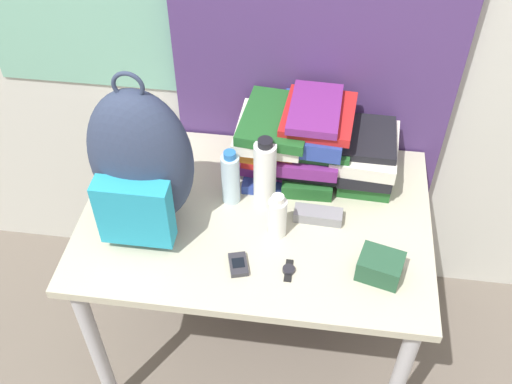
{
  "coord_description": "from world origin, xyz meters",
  "views": [
    {
      "loc": [
        0.17,
        -0.9,
        2.14
      ],
      "look_at": [
        0.0,
        0.37,
        0.86
      ],
      "focal_mm": 42.0,
      "sensor_mm": 36.0,
      "label": 1
    }
  ],
  "objects_px": {
    "backpack": "(141,165)",
    "book_stack_center": "(312,139)",
    "sports_bottle": "(265,173)",
    "wristwatch": "(289,270)",
    "camera_pouch": "(380,266)",
    "book_stack_right": "(365,156)",
    "water_bottle": "(231,178)",
    "book_stack_left": "(274,141)",
    "sunglasses_case": "(318,215)",
    "cell_phone": "(238,265)",
    "sunscreen_bottle": "(277,217)"
  },
  "relations": [
    {
      "from": "book_stack_left",
      "to": "camera_pouch",
      "type": "relative_size",
      "value": 2.07
    },
    {
      "from": "book_stack_left",
      "to": "camera_pouch",
      "type": "xyz_separation_m",
      "value": [
        0.35,
        -0.41,
        -0.08
      ]
    },
    {
      "from": "book_stack_left",
      "to": "book_stack_right",
      "type": "relative_size",
      "value": 1.05
    },
    {
      "from": "book_stack_right",
      "to": "water_bottle",
      "type": "bearing_deg",
      "value": -157.98
    },
    {
      "from": "book_stack_left",
      "to": "sports_bottle",
      "type": "distance_m",
      "value": 0.16
    },
    {
      "from": "book_stack_right",
      "to": "sunscreen_bottle",
      "type": "xyz_separation_m",
      "value": [
        -0.26,
        -0.29,
        -0.02
      ]
    },
    {
      "from": "sunscreen_bottle",
      "to": "cell_phone",
      "type": "relative_size",
      "value": 1.74
    },
    {
      "from": "backpack",
      "to": "sunscreen_bottle",
      "type": "height_order",
      "value": "backpack"
    },
    {
      "from": "wristwatch",
      "to": "backpack",
      "type": "bearing_deg",
      "value": 161.94
    },
    {
      "from": "book_stack_left",
      "to": "book_stack_center",
      "type": "bearing_deg",
      "value": 0.27
    },
    {
      "from": "camera_pouch",
      "to": "book_stack_center",
      "type": "bearing_deg",
      "value": 119.21
    },
    {
      "from": "cell_phone",
      "to": "camera_pouch",
      "type": "xyz_separation_m",
      "value": [
        0.4,
        0.03,
        0.03
      ]
    },
    {
      "from": "sports_bottle",
      "to": "wristwatch",
      "type": "relative_size",
      "value": 3.17
    },
    {
      "from": "sunglasses_case",
      "to": "cell_phone",
      "type": "bearing_deg",
      "value": -135.02
    },
    {
      "from": "book_stack_left",
      "to": "sunglasses_case",
      "type": "height_order",
      "value": "book_stack_left"
    },
    {
      "from": "backpack",
      "to": "book_stack_center",
      "type": "height_order",
      "value": "backpack"
    },
    {
      "from": "book_stack_center",
      "to": "water_bottle",
      "type": "relative_size",
      "value": 1.47
    },
    {
      "from": "book_stack_right",
      "to": "wristwatch",
      "type": "distance_m",
      "value": 0.49
    },
    {
      "from": "cell_phone",
      "to": "camera_pouch",
      "type": "distance_m",
      "value": 0.41
    },
    {
      "from": "backpack",
      "to": "wristwatch",
      "type": "distance_m",
      "value": 0.52
    },
    {
      "from": "book_stack_right",
      "to": "water_bottle",
      "type": "height_order",
      "value": "water_bottle"
    },
    {
      "from": "sunscreen_bottle",
      "to": "backpack",
      "type": "bearing_deg",
      "value": 179.04
    },
    {
      "from": "sunglasses_case",
      "to": "camera_pouch",
      "type": "bearing_deg",
      "value": -45.82
    },
    {
      "from": "backpack",
      "to": "camera_pouch",
      "type": "xyz_separation_m",
      "value": [
        0.71,
        -0.12,
        -0.19
      ]
    },
    {
      "from": "sports_bottle",
      "to": "camera_pouch",
      "type": "bearing_deg",
      "value": -34.82
    },
    {
      "from": "sunglasses_case",
      "to": "wristwatch",
      "type": "height_order",
      "value": "sunglasses_case"
    },
    {
      "from": "book_stack_left",
      "to": "wristwatch",
      "type": "height_order",
      "value": "book_stack_left"
    },
    {
      "from": "book_stack_right",
      "to": "camera_pouch",
      "type": "xyz_separation_m",
      "value": [
        0.05,
        -0.41,
        -0.05
      ]
    },
    {
      "from": "water_bottle",
      "to": "sunscreen_bottle",
      "type": "relative_size",
      "value": 1.26
    },
    {
      "from": "sports_bottle",
      "to": "sunscreen_bottle",
      "type": "relative_size",
      "value": 1.57
    },
    {
      "from": "wristwatch",
      "to": "sports_bottle",
      "type": "bearing_deg",
      "value": 110.84
    },
    {
      "from": "backpack",
      "to": "cell_phone",
      "type": "relative_size",
      "value": 5.83
    },
    {
      "from": "water_bottle",
      "to": "wristwatch",
      "type": "bearing_deg",
      "value": -51.38
    },
    {
      "from": "sunscreen_bottle",
      "to": "sunglasses_case",
      "type": "bearing_deg",
      "value": 32.04
    },
    {
      "from": "book_stack_center",
      "to": "book_stack_right",
      "type": "bearing_deg",
      "value": 0.58
    },
    {
      "from": "backpack",
      "to": "camera_pouch",
      "type": "relative_size",
      "value": 3.76
    },
    {
      "from": "cell_phone",
      "to": "sunglasses_case",
      "type": "relative_size",
      "value": 0.6
    },
    {
      "from": "sports_bottle",
      "to": "wristwatch",
      "type": "bearing_deg",
      "value": -69.16
    },
    {
      "from": "book_stack_right",
      "to": "sports_bottle",
      "type": "distance_m",
      "value": 0.35
    },
    {
      "from": "backpack",
      "to": "camera_pouch",
      "type": "height_order",
      "value": "backpack"
    },
    {
      "from": "water_bottle",
      "to": "sports_bottle",
      "type": "distance_m",
      "value": 0.11
    },
    {
      "from": "book_stack_left",
      "to": "camera_pouch",
      "type": "height_order",
      "value": "book_stack_left"
    },
    {
      "from": "book_stack_center",
      "to": "camera_pouch",
      "type": "bearing_deg",
      "value": -60.79
    },
    {
      "from": "camera_pouch",
      "to": "cell_phone",
      "type": "bearing_deg",
      "value": -176.37
    },
    {
      "from": "sports_bottle",
      "to": "backpack",
      "type": "bearing_deg",
      "value": -159.45
    },
    {
      "from": "book_stack_left",
      "to": "water_bottle",
      "type": "height_order",
      "value": "book_stack_left"
    },
    {
      "from": "book_stack_right",
      "to": "cell_phone",
      "type": "bearing_deg",
      "value": -129.07
    },
    {
      "from": "book_stack_center",
      "to": "camera_pouch",
      "type": "height_order",
      "value": "book_stack_center"
    },
    {
      "from": "book_stack_left",
      "to": "water_bottle",
      "type": "bearing_deg",
      "value": -124.73
    },
    {
      "from": "sports_bottle",
      "to": "camera_pouch",
      "type": "distance_m",
      "value": 0.45
    }
  ]
}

